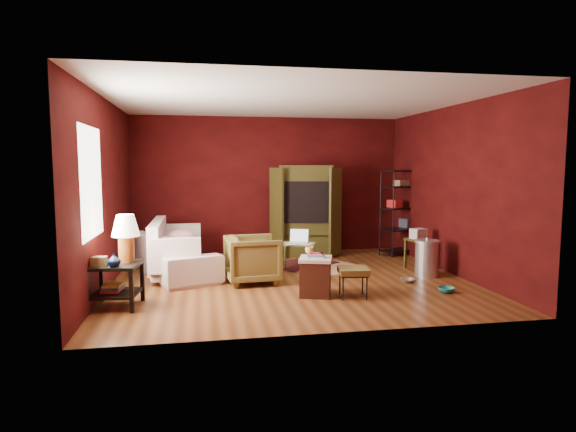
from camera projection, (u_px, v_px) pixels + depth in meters
The scene contains 18 objects.
room at pixel (288, 192), 7.50m from camera, with size 5.54×5.04×2.84m.
sofa at pixel (174, 248), 8.04m from camera, with size 2.27×0.66×0.89m, color beige.
armchair at pixel (253, 257), 7.44m from camera, with size 0.78×0.73×0.80m, color black.
pet_bowl_steel at pixel (408, 275), 7.48m from camera, with size 0.23×0.06×0.23m, color silver.
pet_bowl_turquoise at pixel (447, 285), 6.88m from camera, with size 0.23×0.07×0.23m, color teal.
vase at pixel (114, 260), 5.92m from camera, with size 0.16×0.17×0.16m, color #0C1B3F.
mug at pixel (309, 249), 6.65m from camera, with size 0.12×0.09×0.12m, color #EFD875.
side_table at pixel (121, 252), 6.17m from camera, with size 0.67×0.67×1.18m.
sofa_cushions at pixel (174, 250), 8.05m from camera, with size 0.80×1.96×0.82m.
hamper at pixel (315, 276), 6.70m from camera, with size 0.55×0.55×0.62m.
footstool at pixel (353, 272), 6.61m from camera, with size 0.46×0.46×0.41m.
rug_round at pixel (324, 267), 8.58m from camera, with size 1.33×1.33×0.01m.
rug_oriental at pixel (303, 264), 8.84m from camera, with size 1.42×1.30×0.01m.
laptop_desk at pixel (298, 246), 8.19m from camera, with size 0.68×0.58×0.71m.
tv_armoire at pixel (306, 209), 9.63m from camera, with size 1.41×0.90×1.82m.
wire_shelving at pixel (401, 209), 9.73m from camera, with size 0.92×0.67×1.72m.
small_stand at pixel (418, 239), 8.44m from camera, with size 0.45×0.45×0.71m.
trash_can at pixel (427, 258), 7.87m from camera, with size 0.50×0.50×0.65m.
Camera 1 is at (-1.37, -7.39, 1.81)m, focal length 30.00 mm.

